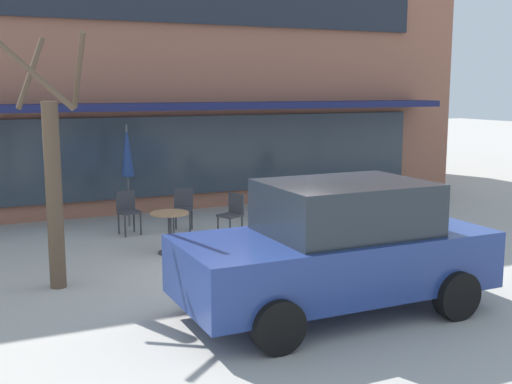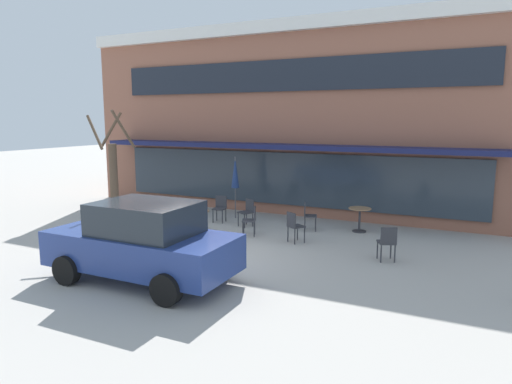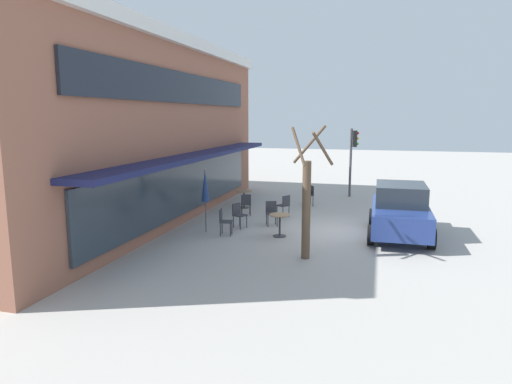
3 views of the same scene
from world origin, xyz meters
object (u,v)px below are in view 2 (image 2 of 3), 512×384
at_px(cafe_chair_2, 308,214).
at_px(street_tree, 114,183).
at_px(cafe_chair_1, 387,241).
at_px(cafe_chair_4, 220,207).
at_px(cafe_chair_3, 294,225).
at_px(cafe_chair_5, 251,219).
at_px(cafe_chair_0, 247,210).
at_px(patio_umbrella_green_folded, 235,173).
at_px(parked_sedan, 143,242).
at_px(cafe_table_streetside, 198,218).
at_px(cafe_table_near_wall, 360,216).

bearing_deg(cafe_chair_2, street_tree, -146.67).
relative_size(cafe_chair_2, street_tree, 0.24).
relative_size(cafe_chair_1, cafe_chair_4, 1.00).
height_order(cafe_chair_1, cafe_chair_3, same).
relative_size(cafe_chair_4, cafe_chair_5, 1.00).
distance_m(cafe_chair_4, cafe_chair_5, 2.19).
bearing_deg(street_tree, cafe_chair_5, 27.32).
xyz_separation_m(cafe_chair_0, cafe_chair_1, (4.85, -1.87, 0.00)).
height_order(patio_umbrella_green_folded, cafe_chair_0, patio_umbrella_green_folded).
distance_m(cafe_chair_5, street_tree, 4.23).
relative_size(cafe_chair_0, cafe_chair_3, 1.00).
bearing_deg(cafe_chair_2, cafe_chair_3, -85.00).
bearing_deg(parked_sedan, cafe_table_streetside, 106.20).
bearing_deg(cafe_table_streetside, cafe_chair_1, -1.61).
relative_size(patio_umbrella_green_folded, street_tree, 0.58).
relative_size(patio_umbrella_green_folded, parked_sedan, 0.52).
xyz_separation_m(cafe_chair_1, street_tree, (-7.79, -1.07, 1.11)).
relative_size(cafe_chair_0, parked_sedan, 0.21).
distance_m(patio_umbrella_green_folded, parked_sedan, 6.64).
xyz_separation_m(cafe_chair_2, cafe_chair_3, (0.14, -1.56, 0.00)).
distance_m(cafe_chair_2, cafe_chair_5, 1.91).
relative_size(cafe_chair_2, parked_sedan, 0.21).
bearing_deg(patio_umbrella_green_folded, cafe_chair_0, -43.94).
relative_size(cafe_chair_1, cafe_chair_5, 1.00).
distance_m(cafe_chair_3, parked_sedan, 4.72).
bearing_deg(cafe_table_streetside, cafe_chair_4, 99.64).
distance_m(cafe_table_near_wall, cafe_chair_1, 3.03).
distance_m(cafe_chair_0, cafe_chair_2, 2.03).
height_order(cafe_table_near_wall, cafe_chair_0, cafe_chair_0).
bearing_deg(cafe_chair_2, cafe_chair_0, -171.12).
height_order(cafe_chair_2, street_tree, street_tree).
xyz_separation_m(cafe_chair_0, cafe_chair_5, (0.68, -1.07, 0.00)).
distance_m(cafe_table_near_wall, cafe_table_streetside, 5.03).
relative_size(cafe_chair_0, street_tree, 0.24).
bearing_deg(cafe_table_near_wall, cafe_chair_5, -145.93).
distance_m(cafe_table_near_wall, cafe_chair_2, 1.61).
bearing_deg(cafe_chair_1, cafe_chair_2, 142.56).
bearing_deg(cafe_chair_5, cafe_chair_0, 122.68).
xyz_separation_m(cafe_chair_5, street_tree, (-3.62, -1.87, 1.11)).
bearing_deg(cafe_chair_2, cafe_chair_1, -37.44).
bearing_deg(cafe_chair_3, parked_sedan, -112.86).
bearing_deg(cafe_table_streetside, cafe_chair_2, 35.64).
relative_size(cafe_chair_1, street_tree, 0.24).
relative_size(cafe_chair_0, cafe_chair_5, 1.00).
relative_size(cafe_chair_0, cafe_chair_4, 1.00).
xyz_separation_m(cafe_chair_0, street_tree, (-2.94, -2.94, 1.11)).
bearing_deg(cafe_chair_3, cafe_chair_1, -12.83).
bearing_deg(cafe_chair_3, cafe_chair_0, 149.74).
distance_m(cafe_chair_1, cafe_chair_4, 6.31).
xyz_separation_m(cafe_table_near_wall, cafe_chair_3, (-1.38, -2.10, 0.01)).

